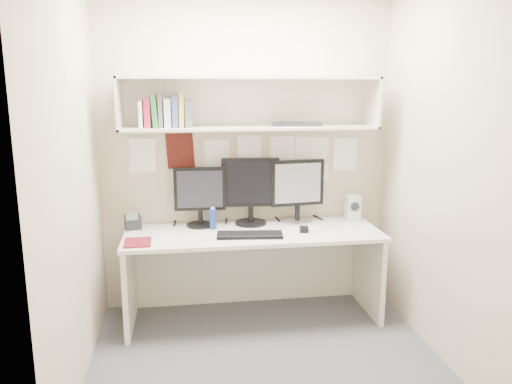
{
  "coord_description": "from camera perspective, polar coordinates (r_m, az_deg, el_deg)",
  "views": [
    {
      "loc": [
        -0.53,
        -3.1,
        1.84
      ],
      "look_at": [
        -0.02,
        0.35,
        1.11
      ],
      "focal_mm": 35.0,
      "sensor_mm": 36.0,
      "label": 1
    }
  ],
  "objects": [
    {
      "name": "floor",
      "position": [
        3.64,
        1.19,
        -18.49
      ],
      "size": [
        2.4,
        2.0,
        0.01
      ],
      "primitive_type": "cube",
      "color": "#47474C",
      "rests_on": "ground"
    },
    {
      "name": "wall_back",
      "position": [
        4.16,
        -1.04,
        4.42
      ],
      "size": [
        2.4,
        0.02,
        2.6
      ],
      "primitive_type": "cube",
      "color": "#BCAB8F",
      "rests_on": "ground"
    },
    {
      "name": "monitor_left",
      "position": [
        4.05,
        -6.43,
        -0.27
      ],
      "size": [
        0.42,
        0.23,
        0.48
      ],
      "rotation": [
        0.0,
        0.0,
        -0.04
      ],
      "color": "black",
      "rests_on": "desk"
    },
    {
      "name": "wall_right",
      "position": [
        3.59,
        20.56,
        2.47
      ],
      "size": [
        0.02,
        2.0,
        2.6
      ],
      "primitive_type": "cube",
      "color": "#BCAB8F",
      "rests_on": "ground"
    },
    {
      "name": "book_stack",
      "position": [
        3.89,
        -10.24,
        8.99
      ],
      "size": [
        0.4,
        0.16,
        0.27
      ],
      "color": "white",
      "rests_on": "overhead_hutch"
    },
    {
      "name": "maroon_notebook",
      "position": [
        3.74,
        -13.37,
        -5.63
      ],
      "size": [
        0.2,
        0.24,
        0.01
      ],
      "primitive_type": "cube",
      "rotation": [
        0.0,
        0.0,
        0.03
      ],
      "color": "maroon",
      "rests_on": "desk"
    },
    {
      "name": "overhead_hutch",
      "position": [
        3.99,
        -0.8,
        10.15
      ],
      "size": [
        2.0,
        0.38,
        0.4
      ],
      "color": "beige",
      "rests_on": "wall_back"
    },
    {
      "name": "keyboard",
      "position": [
        3.8,
        -0.72,
        -4.93
      ],
      "size": [
        0.51,
        0.23,
        0.02
      ],
      "primitive_type": "cube",
      "rotation": [
        0.0,
        0.0,
        -0.1
      ],
      "color": "black",
      "rests_on": "desk"
    },
    {
      "name": "mouse",
      "position": [
        3.94,
        5.51,
        -4.29
      ],
      "size": [
        0.08,
        0.12,
        0.03
      ],
      "primitive_type": "cube",
      "rotation": [
        0.0,
        0.0,
        -0.18
      ],
      "color": "black",
      "rests_on": "desk"
    },
    {
      "name": "wall_front",
      "position": [
        2.23,
        5.64,
        -2.17
      ],
      "size": [
        2.4,
        0.02,
        2.6
      ],
      "primitive_type": "cube",
      "color": "#BCAB8F",
      "rests_on": "ground"
    },
    {
      "name": "blue_bottle",
      "position": [
        3.99,
        -4.96,
        -3.05
      ],
      "size": [
        0.06,
        0.06,
        0.18
      ],
      "color": "navy",
      "rests_on": "desk"
    },
    {
      "name": "desk",
      "position": [
        4.06,
        -0.34,
        -9.42
      ],
      "size": [
        2.0,
        0.7,
        0.73
      ],
      "color": "silver",
      "rests_on": "floor"
    },
    {
      "name": "desk_phone",
      "position": [
        4.1,
        -13.89,
        -3.34
      ],
      "size": [
        0.14,
        0.14,
        0.15
      ],
      "rotation": [
        0.0,
        0.0,
        0.23
      ],
      "color": "black",
      "rests_on": "desk"
    },
    {
      "name": "speaker",
      "position": [
        4.31,
        10.99,
        -1.76
      ],
      "size": [
        0.11,
        0.12,
        0.22
      ],
      "rotation": [
        0.0,
        0.0,
        -0.03
      ],
      "color": "#B8B9B4",
      "rests_on": "desk"
    },
    {
      "name": "monitor_right",
      "position": [
        4.16,
        4.76,
        0.34
      ],
      "size": [
        0.45,
        0.25,
        0.53
      ],
      "rotation": [
        0.0,
        0.0,
        0.11
      ],
      "color": "#A5A5AA",
      "rests_on": "desk"
    },
    {
      "name": "wall_left",
      "position": [
        3.21,
        -20.33,
        1.47
      ],
      "size": [
        0.02,
        2.0,
        2.6
      ],
      "primitive_type": "cube",
      "color": "#BCAB8F",
      "rests_on": "ground"
    },
    {
      "name": "hutch_tray",
      "position": [
        4.01,
        4.7,
        7.74
      ],
      "size": [
        0.4,
        0.2,
        0.03
      ],
      "primitive_type": "cube",
      "rotation": [
        0.0,
        0.0,
        -0.15
      ],
      "color": "black",
      "rests_on": "overhead_hutch"
    },
    {
      "name": "pinned_papers",
      "position": [
        4.17,
        -1.03,
        3.73
      ],
      "size": [
        1.92,
        0.01,
        0.48
      ],
      "primitive_type": null,
      "color": "white",
      "rests_on": "wall_back"
    },
    {
      "name": "monitor_center",
      "position": [
        4.08,
        -0.63,
        0.32
      ],
      "size": [
        0.47,
        0.26,
        0.55
      ],
      "rotation": [
        0.0,
        0.0,
        -0.08
      ],
      "color": "black",
      "rests_on": "desk"
    }
  ]
}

